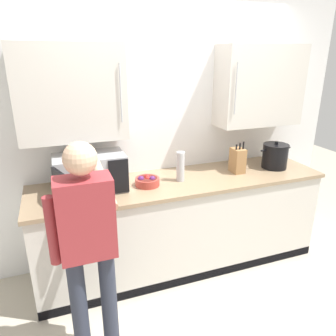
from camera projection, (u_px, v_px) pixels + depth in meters
ground_plane at (212, 311)px, 2.67m from camera, size 9.37×9.37×0.00m
back_wall_tiled at (169, 117)px, 3.10m from camera, size 3.77×0.44×2.65m
counter_unit at (181, 223)px, 3.14m from camera, size 2.77×0.71×0.92m
microwave_oven at (87, 174)px, 2.69m from camera, size 0.60×0.75×0.32m
thermos_flask at (180, 166)px, 2.91m from camera, size 0.08×0.08×0.28m
stock_pot at (275, 156)px, 3.25m from camera, size 0.35×0.26×0.28m
knife_block at (238, 160)px, 3.13m from camera, size 0.11×0.15×0.32m
fruit_bowl at (147, 181)px, 2.84m from camera, size 0.22×0.22×0.10m
person_figure at (88, 238)px, 2.00m from camera, size 0.44×0.60×1.57m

